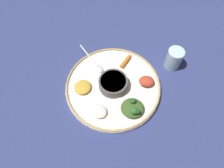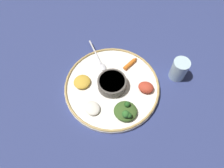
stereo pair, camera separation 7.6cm
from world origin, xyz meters
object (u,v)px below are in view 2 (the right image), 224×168
(drinking_glass, at_px, (179,70))
(spoon, at_px, (99,60))
(center_bowl, at_px, (112,83))
(carrot_near_spoon, at_px, (131,63))
(greens_pile, at_px, (126,111))

(drinking_glass, bearing_deg, spoon, -89.01)
(spoon, relative_size, drinking_glass, 1.60)
(center_bowl, height_order, spoon, center_bowl)
(carrot_near_spoon, relative_size, drinking_glass, 0.80)
(center_bowl, xyz_separation_m, carrot_near_spoon, (-0.11, 0.05, -0.01))
(spoon, bearing_deg, center_bowl, 35.79)
(center_bowl, relative_size, greens_pile, 1.26)
(carrot_near_spoon, height_order, drinking_glass, drinking_glass)
(center_bowl, xyz_separation_m, drinking_glass, (-0.11, 0.23, -0.00))
(center_bowl, distance_m, carrot_near_spoon, 0.12)
(greens_pile, distance_m, drinking_glass, 0.26)
(center_bowl, distance_m, greens_pile, 0.11)
(center_bowl, bearing_deg, spoon, -144.21)
(drinking_glass, bearing_deg, greens_pile, -39.13)
(center_bowl, height_order, greens_pile, greens_pile)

